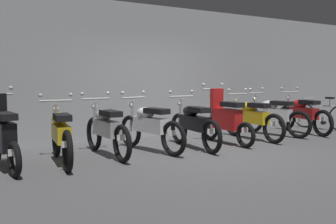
{
  "coord_description": "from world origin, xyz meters",
  "views": [
    {
      "loc": [
        -4.86,
        -5.75,
        1.48
      ],
      "look_at": [
        -0.54,
        0.7,
        0.75
      ],
      "focal_mm": 42.95,
      "sensor_mm": 36.0,
      "label": 1
    }
  ],
  "objects_px": {
    "motorbike_slot_4": "(193,124)",
    "motorbike_slot_6": "(252,118)",
    "motorbike_slot_0": "(3,136)",
    "motorbike_slot_2": "(106,129)",
    "motorbike_slot_7": "(274,115)",
    "motorbike_slot_3": "(150,126)",
    "motorbike_slot_5": "(226,119)",
    "bicycle": "(322,116)",
    "motorbike_slot_1": "(61,134)",
    "motorbike_slot_8": "(303,114)"
  },
  "relations": [
    {
      "from": "motorbike_slot_2",
      "to": "bicycle",
      "type": "relative_size",
      "value": 1.13
    },
    {
      "from": "motorbike_slot_7",
      "to": "motorbike_slot_6",
      "type": "bearing_deg",
      "value": -170.34
    },
    {
      "from": "motorbike_slot_2",
      "to": "motorbike_slot_6",
      "type": "xyz_separation_m",
      "value": [
        3.56,
        -0.14,
        0.0
      ]
    },
    {
      "from": "motorbike_slot_2",
      "to": "bicycle",
      "type": "xyz_separation_m",
      "value": [
        6.35,
        0.01,
        -0.13
      ]
    },
    {
      "from": "motorbike_slot_6",
      "to": "motorbike_slot_7",
      "type": "bearing_deg",
      "value": 9.66
    },
    {
      "from": "motorbike_slot_7",
      "to": "motorbike_slot_4",
      "type": "bearing_deg",
      "value": -174.01
    },
    {
      "from": "bicycle",
      "to": "motorbike_slot_0",
      "type": "bearing_deg",
      "value": -179.36
    },
    {
      "from": "motorbike_slot_8",
      "to": "bicycle",
      "type": "height_order",
      "value": "motorbike_slot_8"
    },
    {
      "from": "motorbike_slot_5",
      "to": "motorbike_slot_7",
      "type": "bearing_deg",
      "value": 7.86
    },
    {
      "from": "motorbike_slot_8",
      "to": "motorbike_slot_0",
      "type": "bearing_deg",
      "value": 179.5
    },
    {
      "from": "motorbike_slot_2",
      "to": "motorbike_slot_7",
      "type": "bearing_deg",
      "value": 0.2
    },
    {
      "from": "motorbike_slot_1",
      "to": "motorbike_slot_3",
      "type": "relative_size",
      "value": 0.99
    },
    {
      "from": "bicycle",
      "to": "motorbike_slot_2",
      "type": "bearing_deg",
      "value": -179.9
    },
    {
      "from": "motorbike_slot_1",
      "to": "motorbike_slot_8",
      "type": "xyz_separation_m",
      "value": [
        6.23,
        -0.01,
        0.0
      ]
    },
    {
      "from": "motorbike_slot_5",
      "to": "motorbike_slot_7",
      "type": "relative_size",
      "value": 0.87
    },
    {
      "from": "motorbike_slot_2",
      "to": "bicycle",
      "type": "distance_m",
      "value": 6.35
    },
    {
      "from": "motorbike_slot_7",
      "to": "motorbike_slot_5",
      "type": "bearing_deg",
      "value": -172.14
    },
    {
      "from": "motorbike_slot_4",
      "to": "motorbike_slot_6",
      "type": "xyz_separation_m",
      "value": [
        1.78,
        0.13,
        0.0
      ]
    },
    {
      "from": "motorbike_slot_3",
      "to": "motorbike_slot_6",
      "type": "distance_m",
      "value": 2.68
    },
    {
      "from": "motorbike_slot_8",
      "to": "bicycle",
      "type": "bearing_deg",
      "value": 8.67
    },
    {
      "from": "motorbike_slot_5",
      "to": "motorbike_slot_0",
      "type": "bearing_deg",
      "value": 178.07
    },
    {
      "from": "motorbike_slot_0",
      "to": "motorbike_slot_7",
      "type": "bearing_deg",
      "value": 0.87
    },
    {
      "from": "motorbike_slot_4",
      "to": "bicycle",
      "type": "relative_size",
      "value": 1.13
    },
    {
      "from": "bicycle",
      "to": "motorbike_slot_7",
      "type": "bearing_deg",
      "value": 179.87
    },
    {
      "from": "motorbike_slot_1",
      "to": "motorbike_slot_7",
      "type": "relative_size",
      "value": 1.0
    },
    {
      "from": "motorbike_slot_8",
      "to": "motorbike_slot_6",
      "type": "bearing_deg",
      "value": 179.8
    },
    {
      "from": "motorbike_slot_8",
      "to": "bicycle",
      "type": "xyz_separation_m",
      "value": [
        1.0,
        0.15,
        -0.13
      ]
    },
    {
      "from": "motorbike_slot_5",
      "to": "motorbike_slot_6",
      "type": "bearing_deg",
      "value": 6.05
    },
    {
      "from": "motorbike_slot_1",
      "to": "motorbike_slot_8",
      "type": "distance_m",
      "value": 6.23
    },
    {
      "from": "motorbike_slot_4",
      "to": "motorbike_slot_1",
      "type": "bearing_deg",
      "value": 177.22
    },
    {
      "from": "motorbike_slot_1",
      "to": "motorbike_slot_0",
      "type": "bearing_deg",
      "value": 176.49
    },
    {
      "from": "motorbike_slot_5",
      "to": "motorbike_slot_6",
      "type": "relative_size",
      "value": 0.86
    },
    {
      "from": "motorbike_slot_4",
      "to": "motorbike_slot_6",
      "type": "relative_size",
      "value": 1.0
    },
    {
      "from": "motorbike_slot_2",
      "to": "bicycle",
      "type": "bearing_deg",
      "value": 0.1
    },
    {
      "from": "motorbike_slot_3",
      "to": "bicycle",
      "type": "xyz_separation_m",
      "value": [
        5.46,
        0.06,
        -0.13
      ]
    },
    {
      "from": "motorbike_slot_3",
      "to": "motorbike_slot_0",
      "type": "bearing_deg",
      "value": -179.44
    },
    {
      "from": "motorbike_slot_0",
      "to": "motorbike_slot_5",
      "type": "height_order",
      "value": "same"
    },
    {
      "from": "motorbike_slot_6",
      "to": "motorbike_slot_7",
      "type": "xyz_separation_m",
      "value": [
        0.89,
        0.15,
        0.0
      ]
    },
    {
      "from": "motorbike_slot_0",
      "to": "motorbike_slot_6",
      "type": "bearing_deg",
      "value": -0.6
    },
    {
      "from": "motorbike_slot_1",
      "to": "motorbike_slot_6",
      "type": "xyz_separation_m",
      "value": [
        4.45,
        -0.0,
        0.0
      ]
    },
    {
      "from": "motorbike_slot_5",
      "to": "bicycle",
      "type": "relative_size",
      "value": 0.97
    },
    {
      "from": "motorbike_slot_8",
      "to": "bicycle",
      "type": "distance_m",
      "value": 1.02
    },
    {
      "from": "motorbike_slot_7",
      "to": "motorbike_slot_3",
      "type": "bearing_deg",
      "value": -178.9
    },
    {
      "from": "motorbike_slot_3",
      "to": "motorbike_slot_4",
      "type": "xyz_separation_m",
      "value": [
        0.9,
        -0.21,
        0.0
      ]
    },
    {
      "from": "motorbike_slot_6",
      "to": "motorbike_slot_8",
      "type": "height_order",
      "value": "same"
    },
    {
      "from": "motorbike_slot_1",
      "to": "motorbike_slot_5",
      "type": "distance_m",
      "value": 3.56
    },
    {
      "from": "motorbike_slot_4",
      "to": "bicycle",
      "type": "bearing_deg",
      "value": 3.45
    },
    {
      "from": "motorbike_slot_1",
      "to": "motorbike_slot_4",
      "type": "bearing_deg",
      "value": -2.78
    },
    {
      "from": "motorbike_slot_0",
      "to": "motorbike_slot_2",
      "type": "height_order",
      "value": "motorbike_slot_0"
    },
    {
      "from": "motorbike_slot_1",
      "to": "motorbike_slot_7",
      "type": "height_order",
      "value": "same"
    }
  ]
}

